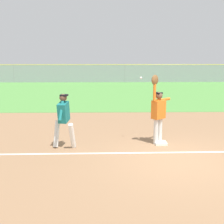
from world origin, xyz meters
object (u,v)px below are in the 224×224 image
at_px(parked_car_silver, 204,73).
at_px(parked_car_red, 162,73).
at_px(fielder, 158,110).
at_px(parked_car_tan, 112,73).
at_px(parked_car_white, 71,73).
at_px(parked_car_black, 25,74).
at_px(runner, 64,117).
at_px(baseball, 141,78).
at_px(first_base, 161,143).

bearing_deg(parked_car_silver, parked_car_red, -177.28).
bearing_deg(fielder, parked_car_red, -50.59).
relative_size(fielder, parked_car_red, 0.51).
relative_size(parked_car_tan, parked_car_red, 1.01).
bearing_deg(parked_car_white, parked_car_black, -172.65).
height_order(fielder, parked_car_black, fielder).
xyz_separation_m(parked_car_white, parked_car_tan, (4.85, -0.59, 0.00)).
bearing_deg(parked_car_white, parked_car_silver, 1.18).
bearing_deg(runner, parked_car_tan, 95.58).
distance_m(baseball, parked_car_silver, 28.32).
distance_m(runner, baseball, 2.77).
relative_size(parked_car_tan, parked_car_silver, 0.99).
xyz_separation_m(parked_car_black, parked_car_red, (16.18, -0.13, 0.00)).
relative_size(first_base, parked_car_white, 0.09).
xyz_separation_m(fielder, baseball, (-0.56, 0.17, 1.04)).
relative_size(runner, parked_car_white, 0.39).
bearing_deg(fielder, baseball, 33.36).
bearing_deg(baseball, parked_car_tan, 90.93).
xyz_separation_m(runner, parked_car_red, (7.98, 25.96, -0.32)).
height_order(parked_car_tan, parked_car_red, same).
height_order(baseball, parked_car_silver, baseball).
xyz_separation_m(fielder, parked_car_white, (-5.82, 26.29, -0.45)).
bearing_deg(runner, fielder, 17.26).
xyz_separation_m(fielder, parked_car_silver, (10.28, 26.29, -0.45)).
height_order(baseball, parked_car_red, baseball).
distance_m(fielder, parked_car_white, 26.93).
bearing_deg(parked_car_tan, parked_car_silver, 0.31).
bearing_deg(parked_car_black, parked_car_silver, -1.93).
bearing_deg(parked_car_red, first_base, -99.02).
bearing_deg(fielder, first_base, -163.36).
bearing_deg(parked_car_white, parked_car_tan, -5.77).
height_order(runner, parked_car_tan, runner).
bearing_deg(baseball, runner, -167.29).
relative_size(parked_car_black, parked_car_tan, 1.01).
relative_size(parked_car_white, parked_car_tan, 0.99).
height_order(fielder, parked_car_white, fielder).
xyz_separation_m(first_base, parked_car_white, (-5.92, 26.36, 0.63)).
bearing_deg(parked_car_red, runner, -105.36).
xyz_separation_m(baseball, parked_car_black, (-10.64, 25.54, -1.49)).
relative_size(first_base, baseball, 5.14).
height_order(first_base, parked_car_red, parked_car_red).
bearing_deg(runner, parked_car_silver, 73.56).
bearing_deg(fielder, runner, 57.63).
xyz_separation_m(parked_car_black, parked_car_silver, (21.49, 0.58, 0.00)).
relative_size(baseball, parked_car_black, 0.02).
xyz_separation_m(fielder, parked_car_red, (4.97, 25.58, -0.45)).
bearing_deg(parked_car_black, parked_car_red, -3.95).
xyz_separation_m(runner, parked_car_tan, (2.04, 26.08, -0.32)).
distance_m(fielder, parked_car_black, 28.05).
relative_size(first_base, parked_car_black, 0.08).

